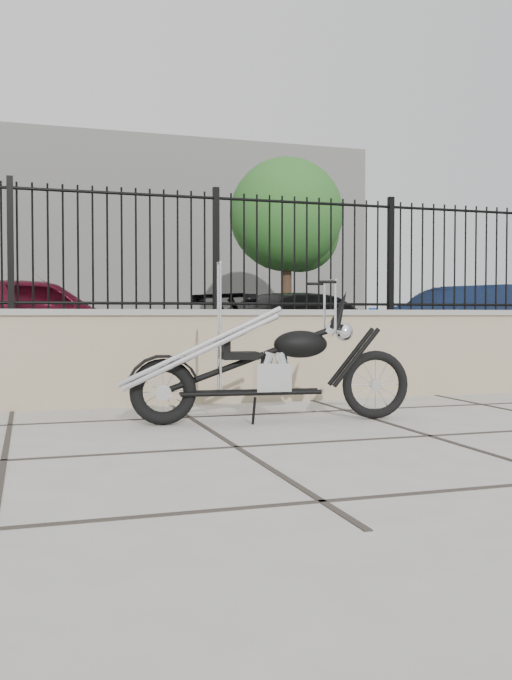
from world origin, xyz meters
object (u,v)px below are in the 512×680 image
Objects in this scene: car_blue at (492,323)px; chopper_motorcycle at (267,341)px; car_red at (31,323)px; car_black at (312,328)px.

chopper_motorcycle is at bearing 113.11° from car_blue.
car_red is 5.16m from car_black.
chopper_motorcycle is 6.51m from car_red.
car_black is 1.00× the size of car_blue.
car_black is at bearing 65.97° from car_blue.
chopper_motorcycle is 0.50× the size of car_black.
car_blue is (7.08, 6.76, 0.06)m from chopper_motorcycle.
car_blue is at bearing 50.71° from chopper_motorcycle.
chopper_motorcycle is 0.51× the size of car_blue.
chopper_motorcycle is 9.80m from car_blue.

